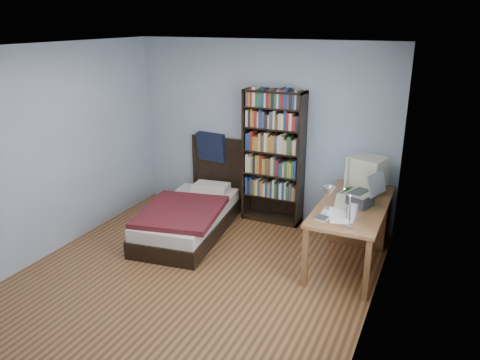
{
  "coord_description": "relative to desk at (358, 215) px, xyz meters",
  "views": [
    {
      "loc": [
        2.38,
        -3.9,
        2.76
      ],
      "look_at": [
        0.22,
        0.87,
        0.94
      ],
      "focal_mm": 35.0,
      "sensor_mm": 36.0,
      "label": 1
    }
  ],
  "objects": [
    {
      "name": "phone_silver",
      "position": [
        -0.24,
        -0.73,
        0.32
      ],
      "size": [
        0.06,
        0.1,
        0.02
      ],
      "primitive_type": "cube",
      "rotation": [
        0.0,
        0.0,
        0.19
      ],
      "color": "#B0B1B5",
      "rests_on": "desk"
    },
    {
      "name": "phone_grey",
      "position": [
        -0.23,
        -0.93,
        0.33
      ],
      "size": [
        0.08,
        0.11,
        0.02
      ],
      "primitive_type": "cube",
      "rotation": [
        0.0,
        0.0,
        -0.3
      ],
      "color": "#97979A",
      "rests_on": "desk"
    },
    {
      "name": "desk",
      "position": [
        0.0,
        0.0,
        0.0
      ],
      "size": [
        0.75,
        1.62,
        0.73
      ],
      "color": "brown",
      "rests_on": "floor"
    },
    {
      "name": "room",
      "position": [
        -1.48,
        -1.64,
        0.84
      ],
      "size": [
        4.2,
        4.24,
        2.5
      ],
      "color": "#533018",
      "rests_on": "ground"
    },
    {
      "name": "soda_can",
      "position": [
        -0.13,
        -0.2,
        0.37
      ],
      "size": [
        0.06,
        0.06,
        0.11
      ],
      "primitive_type": "cylinder",
      "color": "#07360B",
      "rests_on": "desk"
    },
    {
      "name": "mouse",
      "position": [
        -0.02,
        -0.21,
        0.33
      ],
      "size": [
        0.06,
        0.11,
        0.04
      ],
      "primitive_type": "ellipsoid",
      "color": "silver",
      "rests_on": "desk"
    },
    {
      "name": "desk_lamp",
      "position": [
        -0.01,
        -1.49,
        0.78
      ],
      "size": [
        0.22,
        0.49,
        0.58
      ],
      "color": "#99999E",
      "rests_on": "desk"
    },
    {
      "name": "bookshelf",
      "position": [
        -1.27,
        0.3,
        0.52
      ],
      "size": [
        0.84,
        0.3,
        1.86
      ],
      "color": "black",
      "rests_on": "floor"
    },
    {
      "name": "keyboard",
      "position": [
        -0.12,
        -0.47,
        0.33
      ],
      "size": [
        0.25,
        0.48,
        0.04
      ],
      "primitive_type": "cube",
      "rotation": [
        0.0,
        0.07,
        0.16
      ],
      "color": "beige",
      "rests_on": "desk"
    },
    {
      "name": "crt_monitor",
      "position": [
        0.05,
        0.04,
        0.56
      ],
      "size": [
        0.48,
        0.45,
        0.44
      ],
      "color": "beige",
      "rests_on": "desk"
    },
    {
      "name": "external_drive",
      "position": [
        -0.22,
        -1.03,
        0.33
      ],
      "size": [
        0.15,
        0.15,
        0.03
      ],
      "primitive_type": "cube",
      "rotation": [
        0.0,
        0.0,
        -0.22
      ],
      "color": "#97979A",
      "rests_on": "desk"
    },
    {
      "name": "speaker",
      "position": [
        0.07,
        -0.88,
        0.4
      ],
      "size": [
        0.09,
        0.09,
        0.17
      ],
      "primitive_type": "cube",
      "rotation": [
        0.0,
        0.0,
        -0.09
      ],
      "color": "#97979A",
      "rests_on": "desk"
    },
    {
      "name": "bed",
      "position": [
        -2.13,
        -0.49,
        -0.16
      ],
      "size": [
        1.18,
        2.04,
        1.16
      ],
      "color": "black",
      "rests_on": "floor"
    },
    {
      "name": "laptop",
      "position": [
        0.1,
        -0.47,
        0.43
      ],
      "size": [
        0.43,
        0.4,
        0.41
      ],
      "color": "#2D2D30",
      "rests_on": "desk"
    }
  ]
}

